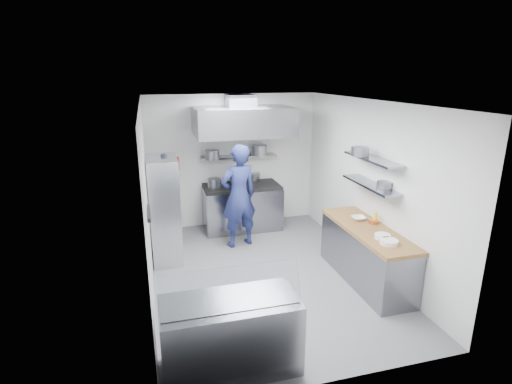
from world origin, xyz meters
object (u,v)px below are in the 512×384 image
object	(u,v)px
wire_rack	(165,209)
chef	(239,196)
gas_range	(242,208)
display_case	(230,335)

from	to	relation	value
wire_rack	chef	bearing A→B (deg)	9.30
gas_range	wire_rack	bearing A→B (deg)	-147.19
gas_range	display_case	bearing A→B (deg)	-105.02
gas_range	chef	distance (m)	1.02
wire_rack	display_case	size ratio (longest dim) A/B	1.23
chef	display_case	world-z (taller)	chef
gas_range	wire_rack	world-z (taller)	wire_rack
chef	wire_rack	size ratio (longest dim) A/B	1.07
chef	display_case	size ratio (longest dim) A/B	1.31
chef	wire_rack	world-z (taller)	chef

